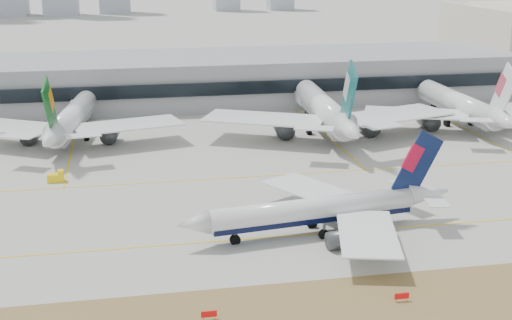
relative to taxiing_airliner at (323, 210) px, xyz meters
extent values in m
plane|color=#A7A59C|center=(-10.43, 4.42, -4.27)|extent=(3000.00, 3000.00, 0.00)
cube|color=brown|center=(-10.43, -27.58, -4.25)|extent=(360.00, 18.00, 0.06)
cube|color=yellow|center=(-10.43, -0.58, -4.24)|extent=(360.00, 0.45, 0.04)
cube|color=yellow|center=(-10.43, 34.42, -4.24)|extent=(360.00, 0.45, 0.04)
cylinder|color=white|center=(-1.92, -0.25, 0.33)|extent=(38.41, 9.17, 4.18)
cube|color=black|center=(-1.92, -0.25, -0.82)|extent=(37.57, 8.45, 1.88)
cone|color=white|center=(-23.74, -3.15, 0.33)|extent=(6.33, 4.91, 4.18)
cone|color=white|center=(21.22, 2.82, 0.85)|extent=(8.96, 5.26, 4.18)
cube|color=white|center=(1.44, 11.87, -0.30)|extent=(18.36, 22.56, 0.25)
cube|color=white|center=(18.93, 7.99, 1.16)|extent=(5.87, 6.88, 0.17)
cylinder|color=#3F4247|center=(-0.18, 7.76, -2.60)|extent=(6.72, 3.94, 3.13)
cube|color=#3F4247|center=(-0.18, 7.76, -1.34)|extent=(2.67, 0.66, 1.46)
cube|color=white|center=(4.49, -11.08, -0.30)|extent=(14.27, 22.29, 0.25)
cube|color=white|center=(20.36, -2.77, 1.16)|extent=(4.71, 6.42, 0.17)
cylinder|color=#3F4247|center=(1.85, -7.54, -2.60)|extent=(6.72, 3.94, 3.13)
cube|color=#3F4247|center=(1.85, -7.54, -1.34)|extent=(2.67, 0.66, 1.46)
cube|color=#0B1745|center=(18.59, 2.47, 6.68)|extent=(10.27, 1.73, 13.08)
cube|color=#BC0C31|center=(17.54, 2.33, 8.09)|extent=(4.68, 1.07, 5.60)
cylinder|color=#3F4247|center=(-16.30, -2.17, -3.01)|extent=(0.50, 0.50, 2.51)
cylinder|color=black|center=(-16.30, -2.17, -3.53)|extent=(1.96, 0.97, 1.88)
cylinder|color=#3F4247|center=(-0.51, -2.81, -3.01)|extent=(0.50, 0.50, 2.51)
cylinder|color=black|center=(-0.51, -2.81, -3.53)|extent=(1.96, 0.97, 1.88)
cylinder|color=#3F4247|center=(-1.22, 2.58, -3.01)|extent=(0.50, 0.50, 2.51)
cylinder|color=black|center=(-1.22, 2.58, -3.53)|extent=(1.96, 0.97, 1.88)
cylinder|color=white|center=(-47.49, 75.44, 2.02)|extent=(11.68, 43.59, 5.72)
cube|color=slate|center=(-47.49, 75.44, 0.45)|extent=(10.71, 42.62, 2.57)
cone|color=white|center=(-44.01, 100.11, 2.02)|extent=(6.58, 7.33, 5.72)
cone|color=white|center=(-51.17, 49.29, 2.74)|extent=(7.00, 10.31, 5.72)
cube|color=white|center=(-33.09, 67.01, 1.17)|extent=(29.67, 18.84, 0.34)
cube|color=white|center=(-43.56, 50.04, 3.17)|extent=(8.61, 5.53, 0.23)
cylinder|color=#3F4247|center=(-37.78, 70.56, -1.98)|extent=(5.25, 7.73, 4.29)
cube|color=#3F4247|center=(-37.78, 70.56, -0.26)|extent=(0.84, 3.03, 2.00)
cube|color=white|center=(-63.65, 71.31, 1.17)|extent=(30.05, 24.61, 0.34)
cube|color=white|center=(-58.28, 52.11, 3.17)|extent=(9.04, 7.29, 0.23)
cylinder|color=#3F4247|center=(-58.16, 73.43, -1.98)|extent=(5.25, 7.73, 4.29)
cube|color=#3F4247|center=(-58.16, 73.43, -0.26)|extent=(0.84, 3.03, 2.00)
cube|color=#0B5318|center=(-50.75, 52.26, 9.53)|extent=(2.18, 11.91, 15.33)
cube|color=#C47A0B|center=(-50.58, 53.45, 11.19)|extent=(1.37, 5.42, 6.56)
cylinder|color=#3F4247|center=(-45.20, 91.71, -2.55)|extent=(0.69, 0.69, 3.43)
cylinder|color=black|center=(-45.20, 91.71, -3.26)|extent=(1.35, 2.69, 2.57)
cylinder|color=#3F4247|center=(-51.33, 74.77, -2.55)|extent=(0.69, 0.69, 3.43)
cylinder|color=black|center=(-51.33, 74.77, -3.26)|extent=(1.35, 2.69, 2.57)
cylinder|color=#3F4247|center=(-43.97, 73.74, -2.55)|extent=(0.69, 0.69, 3.43)
cylinder|color=black|center=(-43.97, 73.74, -3.26)|extent=(1.35, 2.69, 2.57)
cylinder|color=white|center=(20.26, 70.05, 2.89)|extent=(9.68, 49.49, 6.50)
cube|color=slate|center=(20.26, 70.05, 1.10)|extent=(8.64, 48.45, 2.93)
cone|color=white|center=(22.09, 98.33, 2.89)|extent=(6.98, 7.92, 6.50)
cone|color=white|center=(18.31, 40.06, 3.70)|extent=(7.20, 11.33, 6.50)
cube|color=white|center=(37.31, 61.71, 1.91)|extent=(34.14, 23.38, 0.39)
cube|color=white|center=(26.88, 41.56, 4.19)|extent=(10.00, 6.88, 0.26)
cylinder|color=#3F4247|center=(31.68, 65.33, -1.66)|extent=(5.40, 8.49, 4.88)
cube|color=#3F4247|center=(31.68, 65.33, 0.29)|extent=(0.71, 3.44, 2.28)
cube|color=white|center=(2.26, 63.98, 1.91)|extent=(34.34, 26.44, 0.39)
cube|color=white|center=(10.00, 42.65, 4.19)|extent=(10.23, 7.81, 0.26)
cylinder|color=#3F4247|center=(8.31, 66.85, -1.66)|extent=(5.40, 8.49, 4.88)
cube|color=#3F4247|center=(8.31, 66.85, 0.29)|extent=(0.71, 3.44, 2.28)
cube|color=#165E60|center=(18.53, 43.47, 11.43)|extent=(1.47, 13.61, 17.45)
cube|color=#B5BABF|center=(18.62, 44.83, 13.32)|extent=(1.11, 6.17, 7.47)
cylinder|color=#3F4247|center=(21.47, 88.70, -2.31)|extent=(0.78, 0.78, 3.90)
cylinder|color=black|center=(21.47, 88.70, -3.13)|extent=(1.33, 2.99, 2.93)
cylinder|color=#3F4247|center=(15.95, 68.96, -2.31)|extent=(0.78, 0.78, 3.90)
cylinder|color=black|center=(15.95, 68.96, -3.13)|extent=(1.33, 2.99, 2.93)
cylinder|color=#3F4247|center=(24.39, 68.41, -2.31)|extent=(0.78, 0.78, 3.90)
cylinder|color=black|center=(24.39, 68.41, -3.13)|extent=(1.33, 2.99, 2.93)
cylinder|color=white|center=(61.11, 71.54, 2.14)|extent=(6.24, 44.07, 5.82)
cube|color=slate|center=(61.11, 71.54, 0.54)|extent=(5.36, 43.18, 2.62)
cone|color=white|center=(61.35, 96.91, 2.14)|extent=(5.89, 6.78, 5.82)
cone|color=white|center=(60.86, 44.64, 2.87)|extent=(5.92, 9.84, 5.82)
cylinder|color=#3F4247|center=(71.56, 67.89, -1.94)|extent=(4.44, 7.38, 4.37)
cube|color=#3F4247|center=(71.56, 67.89, -0.19)|extent=(0.47, 3.06, 2.04)
cube|color=white|center=(45.33, 65.23, 1.27)|extent=(30.72, 22.55, 0.35)
cube|color=white|center=(53.30, 46.55, 3.30)|extent=(9.09, 6.65, 0.23)
cylinder|color=#3F4247|center=(50.60, 68.09, -1.94)|extent=(4.44, 7.38, 4.37)
cube|color=#3F4247|center=(50.60, 68.09, -0.19)|extent=(0.47, 3.06, 2.04)
cube|color=white|center=(60.88, 47.70, 9.78)|extent=(0.64, 12.18, 15.62)
cube|color=#D14960|center=(60.90, 48.92, 11.48)|extent=(0.69, 5.50, 6.68)
cylinder|color=#3F4247|center=(61.27, 88.27, -2.52)|extent=(0.70, 0.70, 3.49)
cylinder|color=black|center=(61.27, 88.27, -3.25)|extent=(1.04, 2.63, 2.62)
cylinder|color=#3F4247|center=(57.32, 70.36, -2.52)|extent=(0.70, 0.70, 3.49)
cylinder|color=black|center=(57.32, 70.36, -3.25)|extent=(1.04, 2.63, 2.62)
cylinder|color=#3F4247|center=(64.89, 70.28, -2.52)|extent=(0.70, 0.70, 3.49)
cylinder|color=black|center=(64.89, 70.28, -3.25)|extent=(1.04, 2.63, 2.62)
cube|color=gray|center=(-10.43, 119.42, 3.23)|extent=(280.00, 42.00, 15.00)
cube|color=black|center=(-10.43, 97.92, 3.68)|extent=(280.00, 1.20, 4.00)
cube|color=beige|center=(99.57, 139.42, 9.83)|extent=(2.00, 57.00, 27.90)
cube|color=red|center=(-24.10, -27.58, -3.37)|extent=(2.20, 0.15, 0.90)
cylinder|color=orange|center=(-24.90, -27.58, -4.02)|extent=(0.10, 0.10, 0.50)
cylinder|color=orange|center=(-23.30, -27.58, -4.02)|extent=(0.10, 0.10, 0.50)
cube|color=red|center=(4.03, -27.58, -3.37)|extent=(2.20, 0.15, 0.90)
cylinder|color=orange|center=(3.23, -27.58, -4.02)|extent=(0.10, 0.10, 0.50)
cylinder|color=orange|center=(4.83, -27.58, -4.02)|extent=(0.10, 0.10, 0.50)
cube|color=yellow|center=(-49.49, 39.01, -3.37)|extent=(3.50, 2.00, 1.80)
cube|color=yellow|center=(-48.29, 39.01, -2.17)|extent=(1.20, 1.80, 1.00)
cylinder|color=black|center=(-50.69, 38.21, -3.92)|extent=(0.70, 0.30, 0.70)
cylinder|color=black|center=(-50.69, 39.81, -3.92)|extent=(0.70, 0.30, 0.70)
cylinder|color=black|center=(-48.29, 38.21, -3.92)|extent=(0.70, 0.30, 0.70)
cylinder|color=black|center=(-48.29, 39.81, -3.92)|extent=(0.70, 0.30, 0.70)
camera|label=1|loc=(-34.33, -115.06, 44.97)|focal=50.00mm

